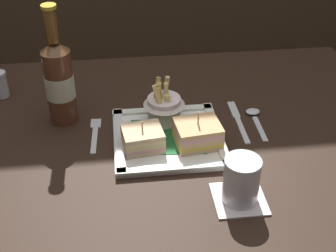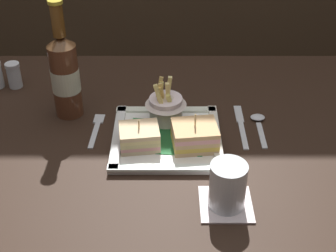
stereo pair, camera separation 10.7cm
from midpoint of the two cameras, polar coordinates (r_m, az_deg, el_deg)
dining_table at (r=1.20m, az=2.52°, el=-7.82°), size 1.12×0.84×0.76m
square_plate at (r=1.09m, az=2.89°, el=-1.59°), size 0.24×0.24×0.02m
sandwich_half_left at (r=1.05m, az=-0.29°, el=-1.37°), size 0.09×0.08×0.07m
sandwich_half_right at (r=1.05m, az=6.25°, el=-1.25°), size 0.10×0.09×0.08m
fries_cup at (r=1.12m, az=2.56°, el=2.43°), size 0.10×0.10×0.11m
beer_bottle at (r=1.15m, az=-9.19°, el=5.99°), size 0.07×0.07×0.29m
drink_coaster at (r=0.95m, az=10.24°, el=-9.18°), size 0.10×0.10×0.00m
water_glass at (r=0.92m, az=10.51°, el=-7.25°), size 0.07×0.07×0.09m
fork at (r=1.14m, az=-5.56°, el=-0.34°), size 0.03×0.14×0.00m
knife at (r=1.17m, az=11.36°, el=0.08°), size 0.02×0.18×0.00m
spoon at (r=1.18m, az=13.36°, el=0.35°), size 0.04×0.13×0.01m
pepper_shaker at (r=1.33m, az=-15.20°, el=5.59°), size 0.04×0.04×0.07m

